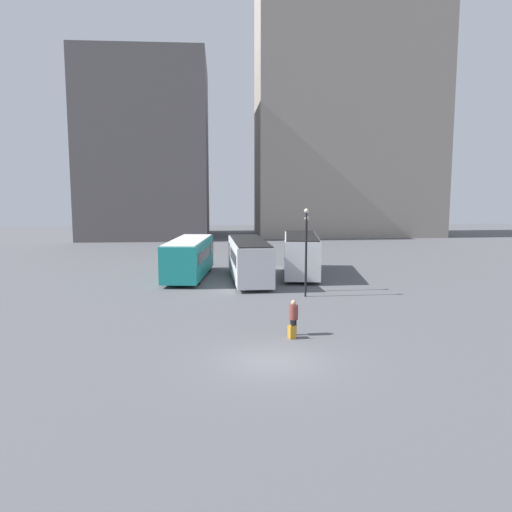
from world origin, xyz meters
TOP-DOWN VIEW (x-y plane):
  - ground_plane at (0.00, 0.00)m, footprint 160.00×160.00m
  - building_block_left at (-12.38, 56.11)m, footprint 17.39×17.74m
  - building_block_right at (17.23, 56.11)m, footprint 27.10×11.97m
  - bus_0 at (-4.42, 19.64)m, footprint 3.66×9.75m
  - bus_1 at (0.13, 18.03)m, footprint 2.89×10.03m
  - bus_2 at (4.44, 20.28)m, footprint 3.85×9.72m
  - traveler at (1.32, 3.46)m, footprint 0.52×0.52m
  - suitcase at (1.18, 2.96)m, footprint 0.36×0.44m
  - lamp_post_0 at (3.68, 13.56)m, footprint 0.28×0.28m
  - lamp_post_1 at (3.36, 11.90)m, footprint 0.28×0.28m

SIDE VIEW (x-z plane):
  - ground_plane at x=0.00m, z-range 0.00..0.00m
  - suitcase at x=1.18m, z-range -0.13..0.73m
  - traveler at x=1.32m, z-range 0.16..1.83m
  - bus_0 at x=-4.42m, z-range 0.13..3.11m
  - bus_1 at x=0.13m, z-range 0.13..3.19m
  - bus_2 at x=4.44m, z-range 0.13..3.32m
  - lamp_post_0 at x=3.68m, z-range 0.49..5.52m
  - lamp_post_1 at x=3.36m, z-range 0.50..6.10m
  - building_block_left at x=-12.38m, z-range 0.00..25.26m
  - building_block_right at x=17.23m, z-range 0.00..42.27m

